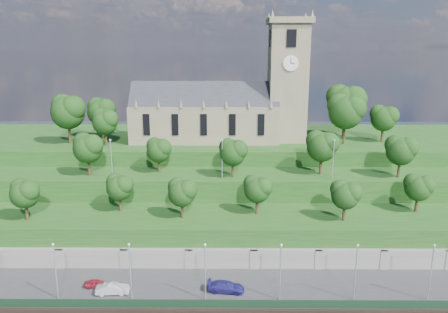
{
  "coord_description": "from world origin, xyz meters",
  "views": [
    {
      "loc": [
        0.84,
        -50.08,
        35.26
      ],
      "look_at": [
        0.31,
        30.0,
        15.12
      ],
      "focal_mm": 35.0,
      "sensor_mm": 36.0,
      "label": 1
    }
  ],
  "objects_px": {
    "church": "(227,106)",
    "car_right": "(226,287)",
    "car_middle": "(113,289)",
    "car_left": "(96,283)"
  },
  "relations": [
    {
      "from": "car_left",
      "to": "car_middle",
      "type": "xyz_separation_m",
      "value": [
        2.72,
        -1.66,
        0.17
      ]
    },
    {
      "from": "car_left",
      "to": "car_right",
      "type": "distance_m",
      "value": 18.51
    },
    {
      "from": "church",
      "to": "car_right",
      "type": "height_order",
      "value": "church"
    },
    {
      "from": "car_middle",
      "to": "car_left",
      "type": "bearing_deg",
      "value": 53.64
    },
    {
      "from": "car_middle",
      "to": "car_right",
      "type": "height_order",
      "value": "car_right"
    },
    {
      "from": "car_left",
      "to": "church",
      "type": "bearing_deg",
      "value": -25.85
    },
    {
      "from": "car_left",
      "to": "car_right",
      "type": "bearing_deg",
      "value": -94.5
    },
    {
      "from": "car_middle",
      "to": "church",
      "type": "bearing_deg",
      "value": -25.63
    },
    {
      "from": "church",
      "to": "car_middle",
      "type": "height_order",
      "value": "church"
    },
    {
      "from": "church",
      "to": "car_left",
      "type": "xyz_separation_m",
      "value": [
        -18.5,
        -40.37,
        -19.95
      ]
    }
  ]
}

